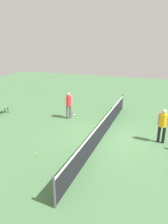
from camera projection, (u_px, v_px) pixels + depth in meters
The scene contains 8 objects.
ground_plane at pixel (103, 137), 10.23m from camera, with size 40.00×40.00×0.00m, color #4C7A4C.
court_net at pixel (103, 128), 10.07m from camera, with size 10.09×0.09×1.07m.
player_near_side at pixel (69, 103), 12.48m from camera, with size 0.48×0.47×1.70m.
player_far_side at pixel (163, 123), 9.35m from camera, with size 0.34×0.52×1.70m.
tennis_racket_near_player at pixel (74, 115), 13.42m from camera, with size 0.45×0.59×0.03m.
tennis_ball_near_player at pixel (36, 154), 8.60m from camera, with size 0.07×0.07×0.07m, color #C6E033.
tennis_ball_midcourt at pixel (95, 126), 11.46m from camera, with size 0.07×0.07×0.07m, color #C6E033.
tennis_ball_baseline at pixel (91, 127), 11.35m from camera, with size 0.07×0.07×0.07m, color #C6E033.
Camera 1 is at (8.96, 2.48, 4.56)m, focal length 31.78 mm.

